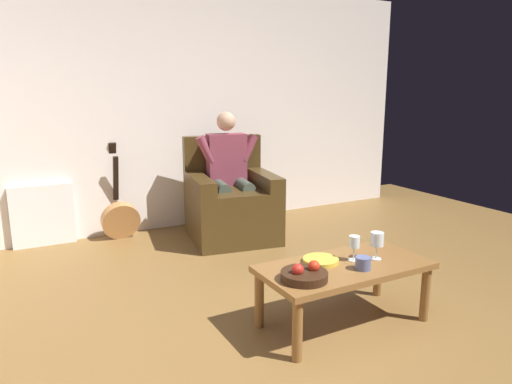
{
  "coord_description": "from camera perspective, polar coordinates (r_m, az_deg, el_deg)",
  "views": [
    {
      "loc": [
        1.57,
        1.7,
        1.5
      ],
      "look_at": [
        -0.21,
        -1.64,
        0.67
      ],
      "focal_mm": 32.92,
      "sensor_mm": 36.0,
      "label": 1
    }
  ],
  "objects": [
    {
      "name": "ground_plane",
      "position": [
        2.75,
        13.17,
        -20.9
      ],
      "size": [
        7.63,
        7.63,
        0.0
      ],
      "primitive_type": "plane",
      "color": "brown"
    },
    {
      "name": "wall_back",
      "position": [
        5.15,
        -10.46,
        10.03
      ],
      "size": [
        6.02,
        0.06,
        2.6
      ],
      "primitive_type": "cube",
      "color": "silver",
      "rests_on": "ground"
    },
    {
      "name": "armchair",
      "position": [
        4.78,
        -3.05,
        -1.53
      ],
      "size": [
        0.94,
        0.96,
        1.02
      ],
      "rotation": [
        0.0,
        0.0,
        -0.16
      ],
      "color": "#433116",
      "rests_on": "ground"
    },
    {
      "name": "person_seated",
      "position": [
        4.74,
        -3.23,
        2.61
      ],
      "size": [
        0.66,
        0.59,
        1.28
      ],
      "rotation": [
        0.0,
        0.0,
        -0.16
      ],
      "color": "brown",
      "rests_on": "ground"
    },
    {
      "name": "coffee_table",
      "position": [
        3.09,
        10.7,
        -9.6
      ],
      "size": [
        1.11,
        0.55,
        0.41
      ],
      "rotation": [
        0.0,
        0.0,
        0.01
      ],
      "color": "brown",
      "rests_on": "ground"
    },
    {
      "name": "guitar",
      "position": [
        4.96,
        -16.16,
        -2.96
      ],
      "size": [
        0.38,
        0.31,
        0.97
      ],
      "color": "#B07943",
      "rests_on": "ground"
    },
    {
      "name": "radiator",
      "position": [
        4.99,
        -24.48,
        -2.62
      ],
      "size": [
        0.58,
        0.06,
        0.6
      ],
      "primitive_type": "cube",
      "color": "white",
      "rests_on": "ground"
    },
    {
      "name": "wine_glass_near",
      "position": [
        3.16,
        14.48,
        -5.74
      ],
      "size": [
        0.09,
        0.09,
        0.18
      ],
      "color": "silver",
      "rests_on": "coffee_table"
    },
    {
      "name": "wine_glass_far",
      "position": [
        3.1,
        11.84,
        -6.15
      ],
      "size": [
        0.07,
        0.07,
        0.17
      ],
      "color": "silver",
      "rests_on": "coffee_table"
    },
    {
      "name": "fruit_bowl",
      "position": [
        2.79,
        5.9,
        -9.95
      ],
      "size": [
        0.28,
        0.28,
        0.11
      ],
      "color": "#311C0F",
      "rests_on": "coffee_table"
    },
    {
      "name": "decorative_dish",
      "position": [
        3.08,
        7.87,
        -8.2
      ],
      "size": [
        0.23,
        0.23,
        0.02
      ],
      "primitive_type": "cylinder",
      "color": "gold",
      "rests_on": "coffee_table"
    },
    {
      "name": "candle_jar",
      "position": [
        2.99,
        12.87,
        -8.43
      ],
      "size": [
        0.1,
        0.1,
        0.08
      ],
      "primitive_type": "cylinder",
      "color": "slate",
      "rests_on": "coffee_table"
    }
  ]
}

